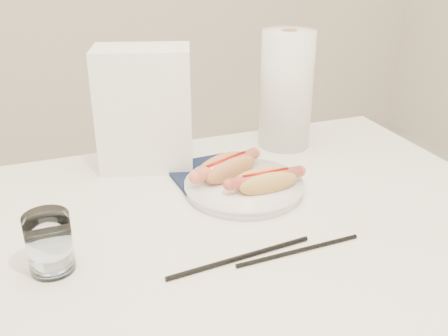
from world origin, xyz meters
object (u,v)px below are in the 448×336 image
object	(u,v)px
table	(203,257)
hotdog_left	(226,168)
water_glass	(49,243)
paper_towel_roll	(286,90)
plate	(244,188)
hotdog_right	(265,181)
napkin_box	(145,109)

from	to	relation	value
table	hotdog_left	world-z (taller)	hotdog_left
water_glass	paper_towel_roll	distance (m)	0.65
table	plate	distance (m)	0.17
plate	paper_towel_roll	distance (m)	0.30
plate	hotdog_right	xyz separation A→B (m)	(0.03, -0.04, 0.03)
hotdog_left	paper_towel_roll	bearing A→B (deg)	13.46
plate	water_glass	world-z (taller)	water_glass
table	hotdog_left	size ratio (longest dim) A/B	7.47
plate	hotdog_right	distance (m)	0.05
table	napkin_box	world-z (taller)	napkin_box
table	hotdog_right	bearing A→B (deg)	22.65
table	paper_towel_roll	world-z (taller)	paper_towel_roll
water_glass	plate	bearing A→B (deg)	19.27
table	hotdog_right	distance (m)	0.19
water_glass	paper_towel_roll	size ratio (longest dim) A/B	0.35
hotdog_left	water_glass	distance (m)	0.39
table	hotdog_left	bearing A→B (deg)	55.11
napkin_box	plate	bearing A→B (deg)	-34.99
napkin_box	paper_towel_roll	size ratio (longest dim) A/B	0.96
table	plate	xyz separation A→B (m)	(0.12, 0.10, 0.07)
napkin_box	hotdog_left	bearing A→B (deg)	-33.34
table	water_glass	distance (m)	0.28
table	water_glass	xyz separation A→B (m)	(-0.25, -0.03, 0.11)
hotdog_left	water_glass	bearing A→B (deg)	-177.48
hotdog_right	paper_towel_roll	size ratio (longest dim) A/B	0.56
hotdog_left	napkin_box	bearing A→B (deg)	106.16
hotdog_left	hotdog_right	world-z (taller)	hotdog_left
plate	hotdog_right	bearing A→B (deg)	-54.25
hotdog_right	water_glass	world-z (taller)	water_glass
table	plate	world-z (taller)	plate
plate	water_glass	size ratio (longest dim) A/B	2.39
paper_towel_roll	table	bearing A→B (deg)	-136.00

